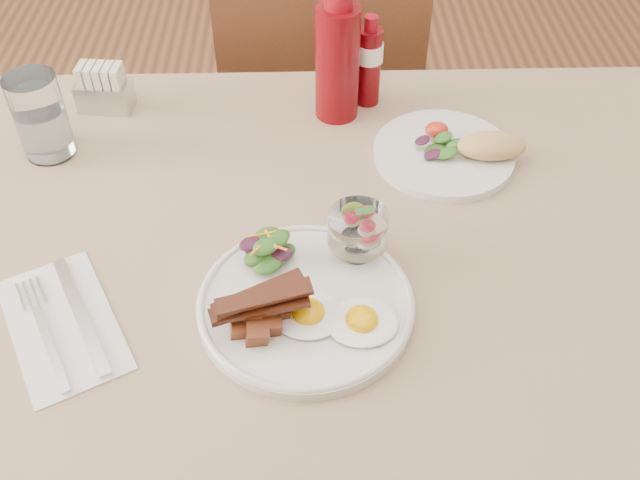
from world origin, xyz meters
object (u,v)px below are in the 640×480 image
(ketchup_bottle, at_px, (337,61))
(sugar_caddy, at_px, (104,90))
(fruit_cup, at_px, (358,229))
(water_glass, at_px, (42,121))
(chair_far, at_px, (320,105))
(main_plate, at_px, (306,305))
(hot_sauce_bottle, at_px, (369,62))
(second_plate, at_px, (455,151))
(table, at_px, (331,279))

(ketchup_bottle, distance_m, sugar_caddy, 0.40)
(fruit_cup, relative_size, water_glass, 0.60)
(chair_far, xyz_separation_m, main_plate, (-0.04, -0.79, 0.24))
(main_plate, height_order, hot_sauce_bottle, hot_sauce_bottle)
(second_plate, distance_m, sugar_caddy, 0.60)
(water_glass, bearing_deg, hot_sauce_bottle, 13.96)
(table, distance_m, water_glass, 0.52)
(chair_far, distance_m, water_glass, 0.70)
(chair_far, relative_size, second_plate, 3.84)
(chair_far, bearing_deg, table, -90.00)
(table, distance_m, main_plate, 0.17)
(table, distance_m, chair_far, 0.68)
(chair_far, xyz_separation_m, water_glass, (-0.45, -0.45, 0.29))
(ketchup_bottle, bearing_deg, water_glass, -168.41)
(chair_far, relative_size, hot_sauce_bottle, 5.76)
(ketchup_bottle, height_order, sugar_caddy, ketchup_bottle)
(sugar_caddy, relative_size, water_glass, 0.70)
(fruit_cup, height_order, sugar_caddy, fruit_cup)
(chair_far, bearing_deg, hot_sauce_bottle, -76.98)
(water_glass, bearing_deg, fruit_cup, -28.23)
(table, height_order, fruit_cup, fruit_cup)
(table, bearing_deg, water_glass, 154.79)
(water_glass, bearing_deg, chair_far, 45.39)
(fruit_cup, bearing_deg, sugar_caddy, 137.35)
(fruit_cup, xyz_separation_m, ketchup_bottle, (-0.01, 0.35, 0.04))
(second_plate, height_order, ketchup_bottle, ketchup_bottle)
(main_plate, bearing_deg, sugar_caddy, 126.35)
(fruit_cup, relative_size, second_plate, 0.34)
(chair_far, height_order, ketchup_bottle, ketchup_bottle)
(fruit_cup, height_order, hot_sauce_bottle, hot_sauce_bottle)
(table, relative_size, fruit_cup, 16.11)
(table, distance_m, hot_sauce_bottle, 0.39)
(second_plate, bearing_deg, ketchup_bottle, 144.73)
(hot_sauce_bottle, height_order, sugar_caddy, hot_sauce_bottle)
(table, bearing_deg, second_plate, 40.99)
(fruit_cup, distance_m, ketchup_bottle, 0.36)
(chair_far, height_order, fruit_cup, chair_far)
(fruit_cup, xyz_separation_m, hot_sauce_bottle, (0.04, 0.39, 0.02))
(main_plate, bearing_deg, fruit_cup, 49.65)
(hot_sauce_bottle, bearing_deg, chair_far, 103.02)
(table, bearing_deg, fruit_cup, -55.58)
(second_plate, bearing_deg, hot_sauce_bottle, 128.03)
(chair_far, height_order, main_plate, chair_far)
(table, bearing_deg, hot_sauce_bottle, 77.60)
(table, xyz_separation_m, main_plate, (-0.04, -0.13, 0.10))
(ketchup_bottle, relative_size, water_glass, 1.59)
(table, height_order, main_plate, main_plate)
(table, relative_size, chair_far, 1.43)
(chair_far, bearing_deg, second_plate, -67.39)
(table, relative_size, main_plate, 4.75)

